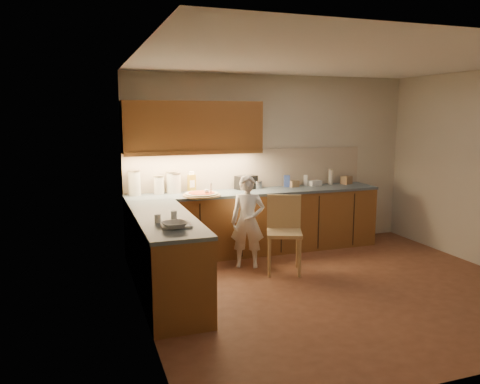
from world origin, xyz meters
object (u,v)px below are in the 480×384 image
(pizza_on_board, at_px, (202,194))
(child, at_px, (248,222))
(wooden_chair, at_px, (284,228))
(oil_jug, at_px, (192,183))
(toaster, at_px, (246,182))

(pizza_on_board, bearing_deg, child, -39.25)
(child, distance_m, wooden_chair, 0.50)
(wooden_chair, bearing_deg, child, 164.41)
(pizza_on_board, xyz_separation_m, child, (0.51, -0.42, -0.33))
(pizza_on_board, relative_size, oil_jug, 1.72)
(oil_jug, bearing_deg, pizza_on_board, -80.36)
(child, bearing_deg, pizza_on_board, 163.35)
(pizza_on_board, bearing_deg, oil_jug, 99.64)
(child, bearing_deg, oil_jug, 149.40)
(pizza_on_board, distance_m, wooden_chair, 1.22)
(pizza_on_board, xyz_separation_m, wooden_chair, (0.90, -0.72, -0.37))
(wooden_chair, relative_size, toaster, 2.79)
(toaster, bearing_deg, child, -126.07)
(pizza_on_board, distance_m, toaster, 0.86)
(oil_jug, bearing_deg, toaster, 1.09)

